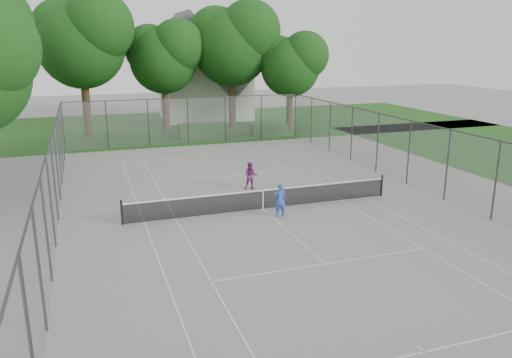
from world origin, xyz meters
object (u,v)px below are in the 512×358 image
object	(u,v)px
girl_player	(280,200)
woman_player	(251,176)
tennis_net	(263,199)
house	(205,77)

from	to	relation	value
girl_player	woman_player	bearing A→B (deg)	-86.78
tennis_net	woman_player	world-z (taller)	woman_player
house	girl_player	bearing A→B (deg)	-97.51
house	woman_player	xyz separation A→B (m)	(-3.91, -26.23, -3.51)
girl_player	tennis_net	bearing A→B (deg)	-68.10
woman_player	girl_player	bearing A→B (deg)	-70.96
house	woman_player	bearing A→B (deg)	-98.48
house	girl_player	world-z (taller)	house
tennis_net	house	size ratio (longest dim) A/B	1.22
tennis_net	house	xyz separation A→B (m)	(4.42, 29.54, 3.73)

